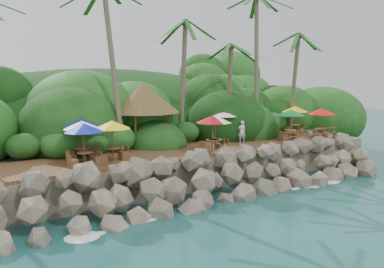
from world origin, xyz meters
TOP-DOWN VIEW (x-y plane):
  - ground at (0.00, 0.00)m, footprint 140.00×140.00m
  - land_base at (0.00, 16.00)m, footprint 32.00×25.20m
  - jungle_hill at (0.00, 23.50)m, footprint 44.80×28.00m
  - seawall at (0.00, 2.00)m, footprint 29.00×4.00m
  - terrace at (0.00, 6.00)m, footprint 26.00×5.00m
  - jungle_foliage at (0.00, 15.00)m, footprint 44.00×16.00m
  - foam_line at (0.00, 0.30)m, footprint 25.20×0.80m
  - palms at (1.66, 8.79)m, footprint 31.93×7.17m
  - palapa at (-1.69, 10.06)m, footprint 5.49×5.49m
  - dining_clusters at (0.83, 5.70)m, footprint 22.33×5.51m
  - railing at (9.75, 3.65)m, footprint 6.10×0.10m
  - waiter at (4.84, 6.28)m, footprint 0.72×0.57m

SIDE VIEW (x-z plane):
  - ground at x=0.00m, z-range 0.00..0.00m
  - jungle_hill at x=0.00m, z-range -7.70..7.70m
  - jungle_foliage at x=0.00m, z-range -6.00..6.00m
  - foam_line at x=0.00m, z-range 0.00..0.06m
  - land_base at x=0.00m, z-range 0.00..2.10m
  - seawall at x=0.00m, z-range 0.00..2.30m
  - terrace at x=0.00m, z-range 2.10..2.30m
  - railing at x=9.75m, z-range 2.41..3.41m
  - waiter at x=4.84m, z-range 2.30..4.03m
  - dining_clusters at x=0.83m, z-range 3.13..5.63m
  - palapa at x=-1.69m, z-range 3.49..8.09m
  - palms at x=1.66m, z-range 5.55..18.71m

